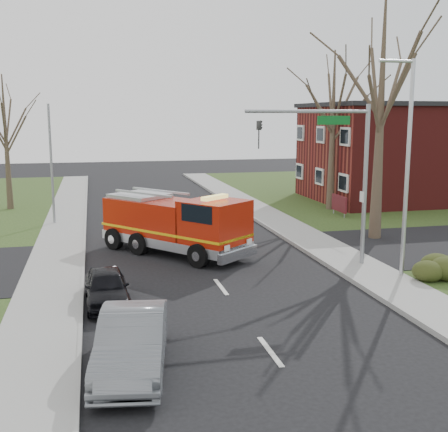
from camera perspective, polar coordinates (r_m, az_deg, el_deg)
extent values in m
plane|color=black|center=(21.18, -0.32, -7.24)|extent=(120.00, 120.00, 0.00)
cube|color=gray|center=(23.28, 14.80, -5.78)|extent=(2.40, 80.00, 0.15)
cube|color=gray|center=(20.74, -17.43, -7.88)|extent=(2.40, 80.00, 0.15)
cube|color=maroon|center=(44.52, 18.78, 5.98)|extent=(15.00, 10.00, 7.00)
cube|color=black|center=(44.44, 19.05, 10.61)|extent=(15.40, 10.40, 0.30)
cube|color=silver|center=(41.17, 9.68, 3.98)|extent=(0.12, 1.40, 1.20)
cube|color=#52131A|center=(35.94, 11.62, 1.26)|extent=(0.12, 2.00, 1.00)
cylinder|color=gray|center=(35.30, 12.14, 0.34)|extent=(0.08, 0.08, 0.90)
cylinder|color=gray|center=(36.73, 11.08, 0.76)|extent=(0.08, 0.08, 0.90)
cone|color=#3F3025|center=(29.27, 15.57, 9.15)|extent=(0.64, 0.64, 12.00)
cone|color=#3F3025|center=(38.02, 10.96, 8.35)|extent=(0.56, 0.56, 10.50)
cone|color=#3F3025|center=(40.12, -21.25, 6.86)|extent=(0.44, 0.44, 9.00)
cylinder|color=gray|center=(24.07, 14.12, 2.86)|extent=(0.18, 0.18, 6.80)
cylinder|color=gray|center=(22.81, 8.55, 10.47)|extent=(5.20, 0.14, 0.14)
cube|color=#0C591E|center=(23.24, 11.08, 9.53)|extent=(1.40, 0.06, 0.35)
imported|color=black|center=(22.15, 3.65, 9.67)|extent=(0.22, 0.18, 1.10)
cylinder|color=#B7BABF|center=(22.59, 18.12, 4.24)|extent=(0.16, 0.16, 8.40)
cylinder|color=#B7BABF|center=(22.22, 17.12, 14.81)|extent=(1.40, 0.12, 0.12)
cylinder|color=gray|center=(33.89, -17.13, 4.92)|extent=(0.14, 0.14, 7.00)
cube|color=#A61907|center=(26.81, -6.85, -0.40)|extent=(4.94, 5.31, 1.96)
cube|color=#A61907|center=(24.45, -0.94, -1.02)|extent=(3.42, 3.42, 2.24)
cube|color=#B7BABF|center=(26.21, -5.07, -2.39)|extent=(6.48, 7.22, 0.42)
cube|color=#E5B20C|center=(26.10, -5.09, -1.29)|extent=(6.48, 7.23, 0.11)
cube|color=black|center=(23.70, 0.99, 0.34)|extent=(1.72, 1.41, 0.79)
cube|color=#E5D866|center=(24.24, -0.95, 1.91)|extent=(1.37, 1.19, 0.17)
cylinder|color=black|center=(23.72, -2.60, -4.05)|extent=(0.90, 1.01, 1.03)
cylinder|color=black|center=(25.56, 0.95, -3.00)|extent=(0.90, 1.01, 1.03)
cylinder|color=black|center=(27.40, -11.11, -2.29)|extent=(0.90, 1.01, 1.03)
cylinder|color=black|center=(29.01, -7.48, -1.50)|extent=(0.90, 1.01, 1.03)
imported|color=black|center=(19.56, -11.82, -7.08)|extent=(1.54, 3.61, 1.22)
imported|color=slate|center=(14.57, -9.33, -12.47)|extent=(2.31, 4.80, 1.52)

